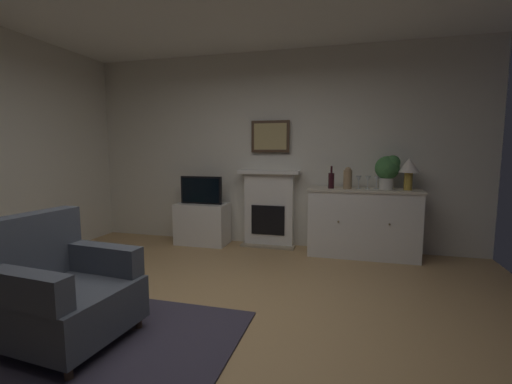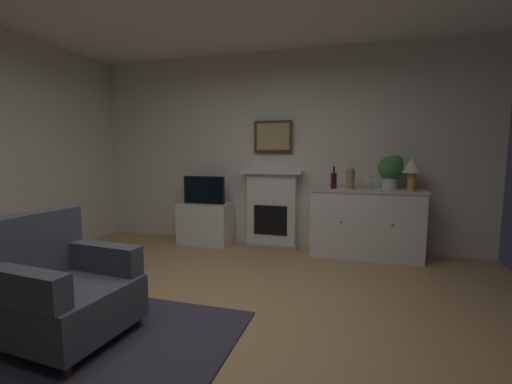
{
  "view_description": "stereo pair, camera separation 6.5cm",
  "coord_description": "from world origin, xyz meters",
  "px_view_note": "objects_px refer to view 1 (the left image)",
  "views": [
    {
      "loc": [
        1.04,
        -2.35,
        1.37
      ],
      "look_at": [
        0.23,
        0.65,
        1.0
      ],
      "focal_mm": 24.16,
      "sensor_mm": 36.0,
      "label": 1
    },
    {
      "loc": [
        1.1,
        -2.33,
        1.37
      ],
      "look_at": [
        0.23,
        0.65,
        1.0
      ],
      "focal_mm": 24.16,
      "sensor_mm": 36.0,
      "label": 2
    }
  ],
  "objects_px": {
    "wine_glass_right": "(377,179)",
    "armchair": "(60,290)",
    "potted_plant_fern": "(1,270)",
    "tv_cabinet": "(202,224)",
    "vase_decorative": "(348,178)",
    "wine_glass_left": "(359,179)",
    "table_lamp": "(409,168)",
    "wine_glass_center": "(368,180)",
    "fireplace_unit": "(269,208)",
    "tv_set": "(201,190)",
    "potted_plant_small": "(388,169)",
    "wine_bottle": "(331,180)",
    "framed_picture": "(270,137)",
    "sideboard_cabinet": "(363,223)"
  },
  "relations": [
    {
      "from": "wine_glass_right",
      "to": "armchair",
      "type": "height_order",
      "value": "wine_glass_right"
    },
    {
      "from": "potted_plant_small",
      "to": "wine_bottle",
      "type": "bearing_deg",
      "value": -172.27
    },
    {
      "from": "tv_cabinet",
      "to": "potted_plant_fern",
      "type": "relative_size",
      "value": 1.74
    },
    {
      "from": "potted_plant_fern",
      "to": "tv_cabinet",
      "type": "bearing_deg",
      "value": 63.95
    },
    {
      "from": "sideboard_cabinet",
      "to": "tv_set",
      "type": "distance_m",
      "value": 2.29
    },
    {
      "from": "sideboard_cabinet",
      "to": "armchair",
      "type": "distance_m",
      "value": 3.45
    },
    {
      "from": "fireplace_unit",
      "to": "table_lamp",
      "type": "relative_size",
      "value": 2.75
    },
    {
      "from": "sideboard_cabinet",
      "to": "tv_set",
      "type": "bearing_deg",
      "value": -179.79
    },
    {
      "from": "potted_plant_fern",
      "to": "potted_plant_small",
      "type": "distance_m",
      "value": 4.35
    },
    {
      "from": "wine_glass_center",
      "to": "vase_decorative",
      "type": "height_order",
      "value": "vase_decorative"
    },
    {
      "from": "wine_glass_right",
      "to": "potted_plant_small",
      "type": "xyz_separation_m",
      "value": [
        0.13,
        0.01,
        0.13
      ]
    },
    {
      "from": "potted_plant_fern",
      "to": "wine_glass_left",
      "type": "bearing_deg",
      "value": 33.9
    },
    {
      "from": "vase_decorative",
      "to": "wine_glass_left",
      "type": "bearing_deg",
      "value": 21.59
    },
    {
      "from": "wine_glass_center",
      "to": "armchair",
      "type": "height_order",
      "value": "wine_glass_center"
    },
    {
      "from": "wine_glass_center",
      "to": "fireplace_unit",
      "type": "bearing_deg",
      "value": 171.96
    },
    {
      "from": "table_lamp",
      "to": "vase_decorative",
      "type": "distance_m",
      "value": 0.74
    },
    {
      "from": "wine_glass_left",
      "to": "wine_glass_right",
      "type": "distance_m",
      "value": 0.22
    },
    {
      "from": "table_lamp",
      "to": "wine_bottle",
      "type": "relative_size",
      "value": 1.38
    },
    {
      "from": "vase_decorative",
      "to": "potted_plant_fern",
      "type": "relative_size",
      "value": 0.65
    },
    {
      "from": "wine_glass_right",
      "to": "sideboard_cabinet",
      "type": "bearing_deg",
      "value": -168.05
    },
    {
      "from": "sideboard_cabinet",
      "to": "wine_glass_left",
      "type": "xyz_separation_m",
      "value": [
        -0.07,
        0.0,
        0.56
      ]
    },
    {
      "from": "vase_decorative",
      "to": "potted_plant_small",
      "type": "height_order",
      "value": "potted_plant_small"
    },
    {
      "from": "wine_glass_left",
      "to": "table_lamp",
      "type": "bearing_deg",
      "value": -0.42
    },
    {
      "from": "wine_glass_right",
      "to": "potted_plant_fern",
      "type": "bearing_deg",
      "value": -147.48
    },
    {
      "from": "framed_picture",
      "to": "vase_decorative",
      "type": "xyz_separation_m",
      "value": [
        1.08,
        -0.27,
        -0.55
      ]
    },
    {
      "from": "wine_glass_left",
      "to": "potted_plant_fern",
      "type": "xyz_separation_m",
      "value": [
        -3.27,
        -2.2,
        -0.75
      ]
    },
    {
      "from": "wine_bottle",
      "to": "framed_picture",
      "type": "bearing_deg",
      "value": 162.75
    },
    {
      "from": "vase_decorative",
      "to": "wine_glass_right",
      "type": "bearing_deg",
      "value": 12.93
    },
    {
      "from": "wine_bottle",
      "to": "table_lamp",
      "type": "bearing_deg",
      "value": 3.01
    },
    {
      "from": "wine_glass_right",
      "to": "tv_cabinet",
      "type": "distance_m",
      "value": 2.51
    },
    {
      "from": "sideboard_cabinet",
      "to": "wine_glass_center",
      "type": "relative_size",
      "value": 8.5
    },
    {
      "from": "table_lamp",
      "to": "tv_set",
      "type": "distance_m",
      "value": 2.81
    },
    {
      "from": "fireplace_unit",
      "to": "sideboard_cabinet",
      "type": "xyz_separation_m",
      "value": [
        1.29,
        -0.18,
        -0.1
      ]
    },
    {
      "from": "fireplace_unit",
      "to": "framed_picture",
      "type": "height_order",
      "value": "framed_picture"
    },
    {
      "from": "tv_set",
      "to": "vase_decorative",
      "type": "bearing_deg",
      "value": -1.17
    },
    {
      "from": "potted_plant_fern",
      "to": "tv_set",
      "type": "bearing_deg",
      "value": 63.71
    },
    {
      "from": "fireplace_unit",
      "to": "vase_decorative",
      "type": "distance_m",
      "value": 1.2
    },
    {
      "from": "wine_glass_center",
      "to": "potted_plant_fern",
      "type": "relative_size",
      "value": 0.38
    },
    {
      "from": "wine_glass_center",
      "to": "table_lamp",
      "type": "bearing_deg",
      "value": 1.24
    },
    {
      "from": "wine_bottle",
      "to": "wine_glass_right",
      "type": "xyz_separation_m",
      "value": [
        0.56,
        0.08,
        0.01
      ]
    },
    {
      "from": "table_lamp",
      "to": "potted_plant_fern",
      "type": "xyz_separation_m",
      "value": [
        -3.86,
        -2.2,
        -0.91
      ]
    },
    {
      "from": "table_lamp",
      "to": "wine_glass_left",
      "type": "relative_size",
      "value": 2.42
    },
    {
      "from": "sideboard_cabinet",
      "to": "wine_glass_left",
      "type": "distance_m",
      "value": 0.57
    },
    {
      "from": "wine_glass_center",
      "to": "tv_set",
      "type": "height_order",
      "value": "wine_glass_center"
    },
    {
      "from": "table_lamp",
      "to": "armchair",
      "type": "bearing_deg",
      "value": -134.87
    },
    {
      "from": "framed_picture",
      "to": "tv_set",
      "type": "xyz_separation_m",
      "value": [
        -0.98,
        -0.23,
        -0.77
      ]
    },
    {
      "from": "framed_picture",
      "to": "potted_plant_fern",
      "type": "bearing_deg",
      "value": -130.37
    },
    {
      "from": "wine_glass_center",
      "to": "potted_plant_small",
      "type": "xyz_separation_m",
      "value": [
        0.24,
        0.06,
        0.13
      ]
    },
    {
      "from": "wine_bottle",
      "to": "wine_glass_left",
      "type": "distance_m",
      "value": 0.35
    },
    {
      "from": "wine_glass_right",
      "to": "potted_plant_fern",
      "type": "xyz_separation_m",
      "value": [
        -3.49,
        -2.23,
        -0.75
      ]
    }
  ]
}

